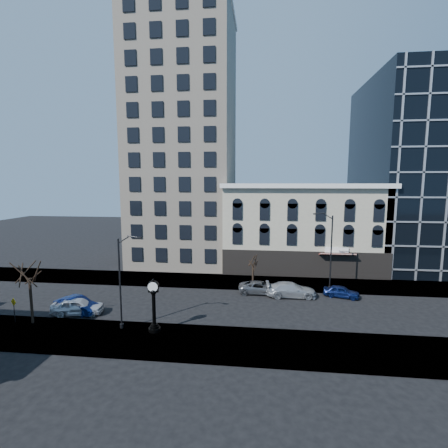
# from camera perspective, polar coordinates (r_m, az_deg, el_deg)

# --- Properties ---
(ground) EXTENTS (160.00, 160.00, 0.00)m
(ground) POSITION_cam_1_polar(r_m,az_deg,el_deg) (34.93, -4.13, -13.95)
(ground) COLOR black
(ground) RESTS_ON ground
(sidewalk_far) EXTENTS (160.00, 6.00, 0.12)m
(sidewalk_far) POSITION_cam_1_polar(r_m,az_deg,el_deg) (42.35, -2.11, -9.96)
(sidewalk_far) COLOR gray
(sidewalk_far) RESTS_ON ground
(sidewalk_near) EXTENTS (160.00, 6.00, 0.12)m
(sidewalk_near) POSITION_cam_1_polar(r_m,az_deg,el_deg) (27.77, -7.34, -19.77)
(sidewalk_near) COLOR gray
(sidewalk_near) RESTS_ON ground
(cream_tower) EXTENTS (15.90, 15.40, 42.50)m
(cream_tower) POSITION_cam_1_polar(r_m,az_deg,el_deg) (52.68, -7.19, 14.58)
(cream_tower) COLOR beige
(cream_tower) RESTS_ON ground
(victorian_row) EXTENTS (22.60, 11.19, 12.50)m
(victorian_row) POSITION_cam_1_polar(r_m,az_deg,el_deg) (48.67, 13.40, -0.70)
(victorian_row) COLOR #BBB39A
(victorian_row) RESTS_ON ground
(glass_office) EXTENTS (20.00, 20.15, 28.00)m
(glass_office) POSITION_cam_1_polar(r_m,az_deg,el_deg) (58.88, 32.91, 7.51)
(glass_office) COLOR black
(glass_office) RESTS_ON ground
(street_clock) EXTENTS (1.04, 1.04, 4.58)m
(street_clock) POSITION_cam_1_polar(r_m,az_deg,el_deg) (28.84, -12.22, -14.17)
(street_clock) COLOR black
(street_clock) RESTS_ON sidewalk_near
(street_lamp_near) EXTENTS (2.16, 0.50, 8.34)m
(street_lamp_near) POSITION_cam_1_polar(r_m,az_deg,el_deg) (28.59, -16.95, -5.65)
(street_lamp_near) COLOR black
(street_lamp_near) RESTS_ON sidewalk_near
(street_lamp_far) EXTENTS (2.41, 0.37, 9.29)m
(street_lamp_far) POSITION_cam_1_polar(r_m,az_deg,el_deg) (39.10, 17.48, -1.13)
(street_lamp_far) COLOR black
(street_lamp_far) RESTS_ON sidewalk_far
(bare_tree_near) EXTENTS (3.88, 3.88, 6.66)m
(bare_tree_near) POSITION_cam_1_polar(r_m,az_deg,el_deg) (33.59, -31.13, -6.70)
(bare_tree_near) COLOR black
(bare_tree_near) RESTS_ON sidewalk_near
(bare_tree_far) EXTENTS (2.46, 2.46, 4.22)m
(bare_tree_far) POSITION_cam_1_polar(r_m,az_deg,el_deg) (39.93, 5.14, -6.25)
(bare_tree_far) COLOR black
(bare_tree_far) RESTS_ON sidewalk_far
(warning_sign) EXTENTS (0.70, 0.31, 2.26)m
(warning_sign) POSITION_cam_1_polar(r_m,az_deg,el_deg) (35.49, -33.01, -11.95)
(warning_sign) COLOR black
(warning_sign) RESTS_ON sidewalk_near
(car_near_a) EXTENTS (5.07, 2.90, 1.62)m
(car_near_a) POSITION_cam_1_polar(r_m,az_deg,el_deg) (35.17, -24.32, -13.05)
(car_near_a) COLOR silver
(car_near_a) RESTS_ON ground
(car_near_b) EXTENTS (4.92, 2.86, 1.53)m
(car_near_b) POSITION_cam_1_polar(r_m,az_deg,el_deg) (35.71, -24.41, -12.82)
(car_near_b) COLOR #0C194C
(car_near_b) RESTS_ON ground
(car_far_a) EXTENTS (4.91, 2.29, 1.36)m
(car_far_a) POSITION_cam_1_polar(r_m,az_deg,el_deg) (38.07, 6.37, -11.05)
(car_far_a) COLOR #595B60
(car_far_a) RESTS_ON ground
(car_far_b) EXTENTS (5.64, 2.53, 1.61)m
(car_far_b) POSITION_cam_1_polar(r_m,az_deg,el_deg) (37.52, 11.70, -11.25)
(car_far_b) COLOR #A5A8AD
(car_far_b) RESTS_ON ground
(car_far_c) EXTENTS (4.08, 2.57, 1.29)m
(car_far_c) POSITION_cam_1_polar(r_m,az_deg,el_deg) (38.91, 19.93, -11.10)
(car_far_c) COLOR #0C194C
(car_far_c) RESTS_ON ground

